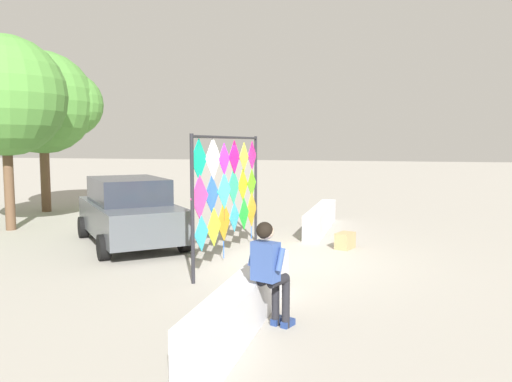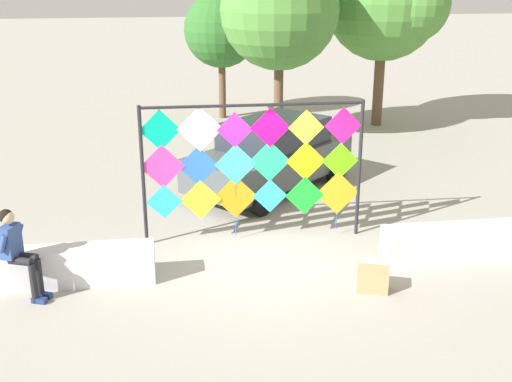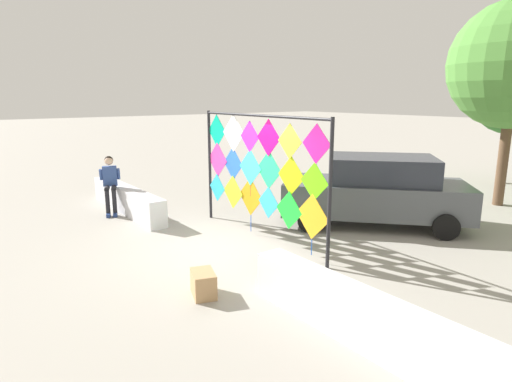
# 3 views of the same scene
# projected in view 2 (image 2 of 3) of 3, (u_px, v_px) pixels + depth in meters

# --- Properties ---
(ground) EXTENTS (120.00, 120.00, 0.00)m
(ground) POSITION_uv_depth(u_px,v_px,m) (267.00, 260.00, 11.68)
(ground) COLOR #9E998E
(plaza_ledge_left) EXTENTS (4.01, 0.44, 0.68)m
(plaza_ledge_left) POSITION_uv_depth(u_px,v_px,m) (32.00, 268.00, 10.59)
(plaza_ledge_left) COLOR silver
(plaza_ledge_left) RESTS_ON ground
(plaza_ledge_right) EXTENTS (4.01, 0.44, 0.68)m
(plaza_ledge_right) POSITION_uv_depth(u_px,v_px,m) (489.00, 240.00, 11.67)
(plaza_ledge_right) COLOR silver
(plaza_ledge_right) RESTS_ON ground
(kite_display_rack) EXTENTS (4.24, 0.15, 2.71)m
(kite_display_rack) POSITION_uv_depth(u_px,v_px,m) (252.00, 160.00, 12.06)
(kite_display_rack) COLOR #232328
(kite_display_rack) RESTS_ON ground
(seated_vendor) EXTENTS (0.72, 0.59, 1.52)m
(seated_vendor) POSITION_uv_depth(u_px,v_px,m) (17.00, 247.00, 10.04)
(seated_vendor) COLOR black
(seated_vendor) RESTS_ON ground
(parked_car) EXTENTS (4.42, 4.24, 1.67)m
(parked_car) POSITION_uv_depth(u_px,v_px,m) (271.00, 155.00, 15.16)
(parked_car) COLOR #4C5156
(parked_car) RESTS_ON ground
(cardboard_box_large) EXTENTS (0.59, 0.49, 0.39)m
(cardboard_box_large) POSITION_uv_depth(u_px,v_px,m) (373.00, 279.00, 10.54)
(cardboard_box_large) COLOR tan
(cardboard_box_large) RESTS_ON ground
(tree_palm_like) EXTENTS (2.59, 2.53, 4.29)m
(tree_palm_like) POSITION_uv_depth(u_px,v_px,m) (224.00, 29.00, 21.72)
(tree_palm_like) COLOR brown
(tree_palm_like) RESTS_ON ground
(tree_broadleaf) EXTENTS (3.45, 3.45, 5.61)m
(tree_broadleaf) POSITION_uv_depth(u_px,v_px,m) (282.00, 14.00, 18.41)
(tree_broadleaf) COLOR brown
(tree_broadleaf) RESTS_ON ground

